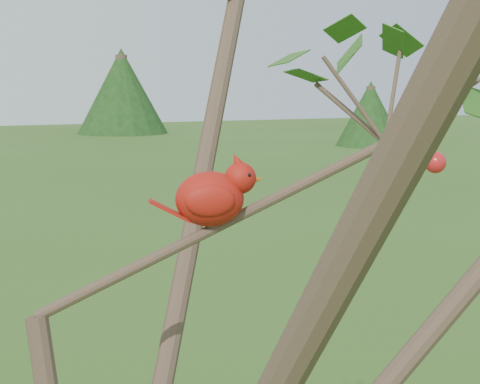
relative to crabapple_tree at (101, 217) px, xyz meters
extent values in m
sphere|color=red|center=(0.64, 0.08, 0.04)|extent=(0.04, 0.04, 0.04)
ellipsoid|color=red|center=(0.20, 0.10, 0.00)|extent=(0.13, 0.11, 0.09)
sphere|color=red|center=(0.25, 0.09, 0.03)|extent=(0.06, 0.06, 0.05)
cone|color=red|center=(0.25, 0.09, 0.06)|extent=(0.04, 0.04, 0.04)
cone|color=#D85914|center=(0.28, 0.08, 0.03)|extent=(0.03, 0.02, 0.02)
ellipsoid|color=black|center=(0.27, 0.09, 0.03)|extent=(0.02, 0.03, 0.02)
cube|color=red|center=(0.14, 0.12, -0.02)|extent=(0.07, 0.04, 0.04)
ellipsoid|color=red|center=(0.21, 0.14, 0.00)|extent=(0.08, 0.04, 0.05)
ellipsoid|color=red|center=(0.19, 0.07, 0.00)|extent=(0.08, 0.04, 0.05)
cylinder|color=#483426|center=(8.58, 31.71, -0.36)|extent=(0.53, 0.53, 3.52)
cone|color=black|center=(8.58, 31.71, -0.21)|extent=(4.11, 4.11, 3.82)
cylinder|color=#483426|center=(15.08, 21.57, -1.04)|extent=(0.32, 0.32, 2.17)
cone|color=black|center=(15.08, 21.57, -0.95)|extent=(2.53, 2.53, 2.35)
camera|label=1|loc=(-0.23, -0.99, 0.18)|focal=55.00mm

